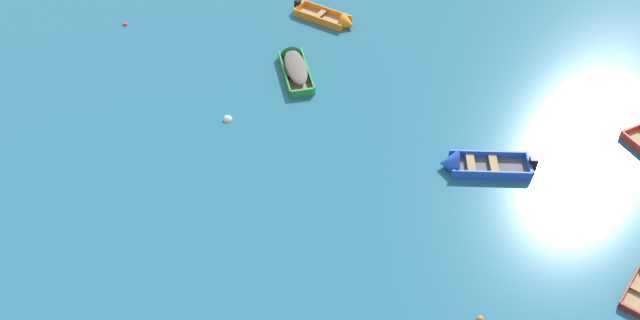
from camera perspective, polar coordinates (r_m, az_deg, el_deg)
name	(u,v)px	position (r m, az deg, el deg)	size (l,w,h in m)	color
rowboat_blue_far_back	(469,165)	(33.56, 12.26, -0.38)	(4.64, 2.02, 1.33)	#4C4C51
rowboat_orange_midfield_left	(335,20)	(42.72, 1.28, 11.55)	(3.83, 3.38, 1.16)	#99754C
rowboat_green_center	(294,63)	(38.83, -2.19, 8.06)	(1.76, 4.46, 1.24)	#99754C
mooring_buoy_near_foreground	(480,319)	(28.35, 13.18, -12.77)	(0.29, 0.29, 0.29)	orange
mooring_buoy_central	(228,120)	(35.89, -7.68, 3.35)	(0.47, 0.47, 0.47)	silver
mooring_buoy_between_boats_right	(125,25)	(44.29, -15.89, 10.76)	(0.30, 0.30, 0.30)	red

